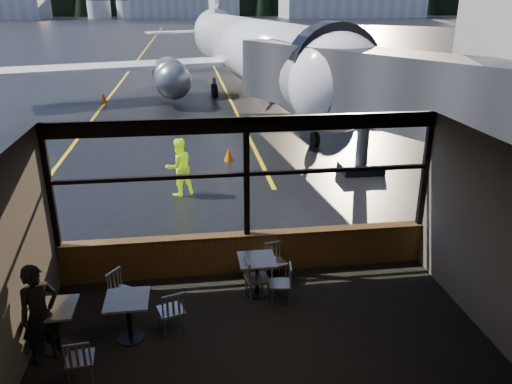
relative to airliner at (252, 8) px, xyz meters
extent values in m
plane|color=black|center=(-2.93, 98.53, -5.30)|extent=(520.00, 520.00, 0.00)
cube|color=black|center=(-2.93, -24.47, -5.29)|extent=(8.00, 6.00, 0.01)
cube|color=#38332D|center=(-2.93, -24.47, -1.80)|extent=(8.00, 6.00, 0.04)
cube|color=#534B43|center=(-6.93, -24.47, -3.55)|extent=(0.04, 6.00, 3.50)
cube|color=#534B43|center=(1.07, -24.47, -3.55)|extent=(0.04, 6.00, 3.50)
cube|color=#4C3117|center=(-2.93, -21.47, -4.85)|extent=(8.00, 0.28, 0.90)
cube|color=black|center=(-2.93, -21.47, -1.95)|extent=(8.00, 0.18, 0.30)
cube|color=black|center=(-6.88, -21.47, -3.10)|extent=(0.12, 0.12, 2.60)
cube|color=black|center=(-2.93, -21.47, -3.10)|extent=(0.12, 0.12, 2.60)
cube|color=black|center=(1.02, -21.47, -3.10)|extent=(0.12, 0.12, 2.60)
cube|color=black|center=(-2.93, -21.47, -3.00)|extent=(8.00, 0.10, 0.08)
imported|color=black|center=(-6.63, -23.95, -4.42)|extent=(0.77, 0.72, 1.78)
imported|color=#BFF219|center=(-4.42, -16.45, -4.40)|extent=(1.09, 1.01, 1.80)
cone|color=orange|center=(-2.61, -13.13, -5.06)|extent=(0.35, 0.35, 0.49)
cone|color=#E76307|center=(-8.97, -0.54, -5.02)|extent=(0.41, 0.41, 0.57)
cylinder|color=silver|center=(-32.93, 160.53, -2.30)|extent=(8.00, 8.00, 6.00)
cylinder|color=silver|center=(-22.93, 160.53, -2.30)|extent=(8.00, 8.00, 6.00)
cylinder|color=silver|center=(-12.93, 160.53, -2.30)|extent=(8.00, 8.00, 6.00)
cube|color=black|center=(-2.93, 188.53, 0.70)|extent=(360.00, 3.00, 12.00)
camera|label=1|loc=(-4.09, -31.23, 0.36)|focal=35.00mm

